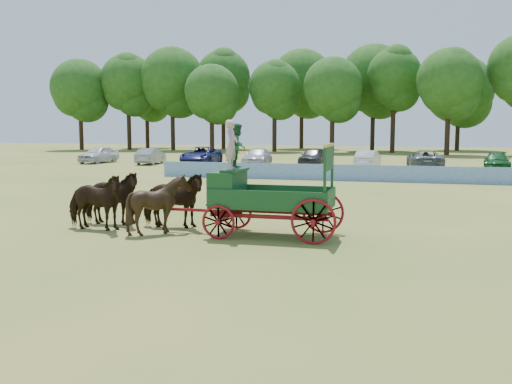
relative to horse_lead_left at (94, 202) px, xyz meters
name	(u,v)px	position (x,y,z in m)	size (l,w,h in m)	color
ground	(323,231)	(7.55, 1.81, -0.97)	(160.00, 160.00, 0.00)	olive
horse_lead_left	(94,202)	(0.00, 0.00, 0.00)	(1.05, 2.31, 1.95)	black
horse_lead_right	(111,198)	(0.00, 1.10, 0.00)	(1.05, 2.31, 1.95)	black
horse_wheel_left	(159,204)	(2.40, 0.00, 0.00)	(1.58, 1.77, 1.95)	black
horse_wheel_right	(173,200)	(2.40, 1.10, 0.00)	(1.05, 2.31, 1.95)	black
farm_dray	(250,186)	(5.37, 0.57, 0.63)	(6.00, 2.00, 3.73)	maroon
sponsor_banner	(350,173)	(6.55, 19.81, -0.45)	(26.00, 0.08, 1.05)	#1E56A3
parked_cars	(280,157)	(-0.91, 31.96, -0.21)	(37.63, 6.61, 1.63)	silver
treeline	(342,82)	(0.71, 62.20, 8.46)	(88.97, 23.08, 15.15)	#382314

